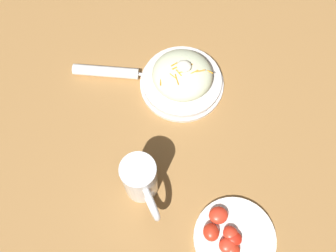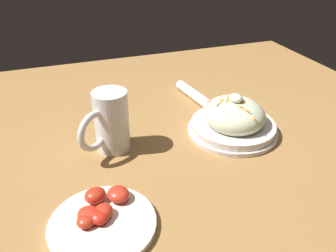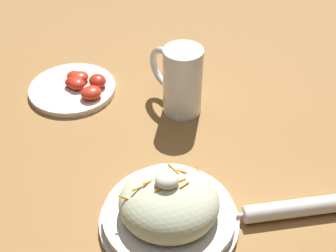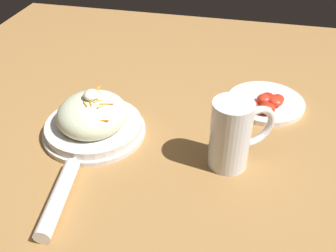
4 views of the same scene
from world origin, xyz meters
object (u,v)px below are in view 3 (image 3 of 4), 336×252
object	(u,v)px
salad_plate	(169,209)
tomato_plate	(76,87)
napkin_roll	(295,208)
beer_mug	(181,82)

from	to	relation	value
salad_plate	tomato_plate	size ratio (longest dim) A/B	1.20
napkin_roll	salad_plate	bearing A→B (deg)	4.05
tomato_plate	beer_mug	bearing A→B (deg)	163.91
napkin_roll	beer_mug	bearing A→B (deg)	-58.37
beer_mug	napkin_roll	distance (m)	0.35
beer_mug	tomato_plate	bearing A→B (deg)	-16.09
salad_plate	beer_mug	bearing A→B (deg)	-95.80
salad_plate	beer_mug	world-z (taller)	beer_mug
napkin_roll	tomato_plate	distance (m)	0.55
salad_plate	napkin_roll	world-z (taller)	salad_plate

